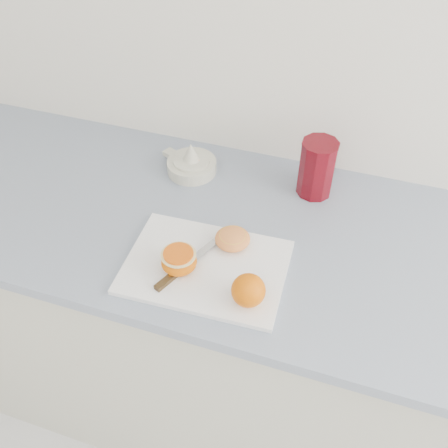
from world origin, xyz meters
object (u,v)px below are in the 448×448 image
Objects in this scene: cutting_board at (206,267)px; half_orange at (179,261)px; citrus_juicer at (191,164)px; red_tumbler at (317,170)px; counter at (239,333)px.

cutting_board is 4.50× the size of half_orange.
citrus_juicer reaches higher than half_orange.
red_tumbler is at bearing 58.06° from half_orange.
citrus_juicer is 1.09× the size of red_tumbler.
cutting_board is 0.38m from red_tumbler.
cutting_board is 0.35m from citrus_juicer.
red_tumbler is at bearing 54.12° from counter.
cutting_board is (-0.04, -0.15, 0.45)m from counter.
cutting_board is at bearing -105.26° from counter.
red_tumbler reaches higher than half_orange.
red_tumbler reaches higher than counter.
citrus_juicer is (-0.19, 0.17, 0.47)m from counter.
red_tumbler is at bearing 62.47° from cutting_board.
counter is 0.52m from half_orange.
citrus_juicer is 0.33m from red_tumbler.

